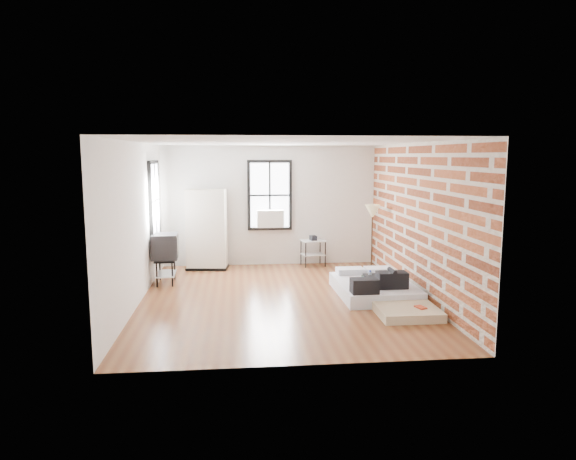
{
  "coord_description": "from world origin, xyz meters",
  "views": [
    {
      "loc": [
        -0.79,
        -8.98,
        2.57
      ],
      "look_at": [
        0.16,
        0.3,
        1.21
      ],
      "focal_mm": 32.0,
      "sensor_mm": 36.0,
      "label": 1
    }
  ],
  "objects": [
    {
      "name": "floor_lamp",
      "position": [
        2.15,
        1.8,
        1.29
      ],
      "size": [
        0.32,
        0.32,
        1.52
      ],
      "color": "black",
      "rests_on": "ground"
    },
    {
      "name": "mattress_main",
      "position": [
        1.75,
        0.07,
        0.16
      ],
      "size": [
        1.37,
        1.84,
        0.59
      ],
      "rotation": [
        0.0,
        0.0,
        0.01
      ],
      "color": "white",
      "rests_on": "ground"
    },
    {
      "name": "room_shell",
      "position": [
        0.23,
        0.36,
        1.74
      ],
      "size": [
        5.02,
        6.02,
        2.8
      ],
      "color": "silver",
      "rests_on": "ground"
    },
    {
      "name": "wardrobe",
      "position": [
        -1.46,
        2.65,
        0.9
      ],
      "size": [
        0.97,
        0.62,
        1.82
      ],
      "rotation": [
        0.0,
        0.0,
        -0.11
      ],
      "color": "black",
      "rests_on": "ground"
    },
    {
      "name": "mattress_bare",
      "position": [
        1.93,
        -0.58,
        0.12
      ],
      "size": [
        0.98,
        1.85,
        0.4
      ],
      "rotation": [
        0.0,
        0.0,
        -0.01
      ],
      "color": "#C7B090",
      "rests_on": "ground"
    },
    {
      "name": "ground",
      "position": [
        0.0,
        0.0,
        0.0
      ],
      "size": [
        6.0,
        6.0,
        0.0
      ],
      "primitive_type": "plane",
      "color": "brown",
      "rests_on": "ground"
    },
    {
      "name": "side_table",
      "position": [
        1.0,
        2.72,
        0.49
      ],
      "size": [
        0.61,
        0.52,
        0.72
      ],
      "rotation": [
        0.0,
        0.0,
        0.17
      ],
      "color": "black",
      "rests_on": "ground"
    },
    {
      "name": "tv_stand",
      "position": [
        -2.21,
        1.37,
        0.72
      ],
      "size": [
        0.53,
        0.73,
        1.01
      ],
      "rotation": [
        0.0,
        0.0,
        0.04
      ],
      "color": "black",
      "rests_on": "ground"
    }
  ]
}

